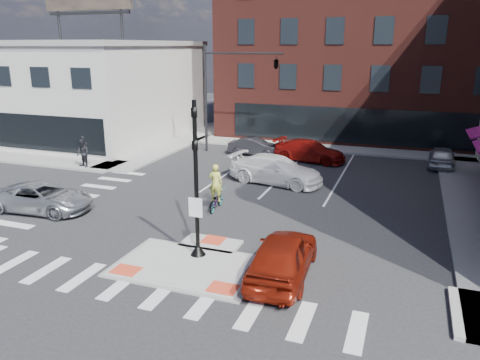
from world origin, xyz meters
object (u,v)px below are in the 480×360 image
at_px(bg_car_dark, 255,147).
at_px(white_pickup, 276,170).
at_px(silver_suv, 42,197).
at_px(pedestrian_a, 83,153).
at_px(pedestrian_b, 84,147).
at_px(bg_car_red, 310,151).
at_px(cyclist, 216,195).
at_px(bg_car_silver, 442,157).
at_px(red_sedan, 283,255).

bearing_deg(bg_car_dark, white_pickup, -153.64).
xyz_separation_m(silver_suv, white_pickup, (9.54, 8.70, 0.12)).
height_order(pedestrian_a, pedestrian_b, pedestrian_a).
height_order(bg_car_dark, bg_car_red, bg_car_red).
height_order(cyclist, pedestrian_a, cyclist).
relative_size(silver_suv, white_pickup, 0.89).
bearing_deg(pedestrian_b, cyclist, -23.45).
relative_size(silver_suv, bg_car_dark, 1.30).
distance_m(bg_car_red, cyclist, 11.96).
xyz_separation_m(bg_car_dark, bg_car_silver, (13.01, 0.98, 0.06)).
bearing_deg(red_sedan, bg_car_dark, -71.50).
height_order(silver_suv, bg_car_silver, bg_car_silver).
bearing_deg(bg_car_silver, red_sedan, 75.16).
relative_size(white_pickup, bg_car_silver, 1.37).
bearing_deg(pedestrian_b, white_pickup, -0.26).
height_order(bg_car_dark, pedestrian_a, pedestrian_a).
bearing_deg(red_sedan, cyclist, -51.68).
xyz_separation_m(silver_suv, bg_car_red, (10.26, 14.90, 0.04)).
distance_m(white_pickup, bg_car_red, 6.23).
distance_m(bg_car_red, pedestrian_b, 16.05).
bearing_deg(cyclist, bg_car_red, -105.47).
bearing_deg(bg_car_dark, red_sedan, -160.37).
distance_m(white_pickup, pedestrian_a, 12.96).
height_order(silver_suv, pedestrian_a, pedestrian_a).
xyz_separation_m(silver_suv, bg_car_silver, (19.00, 16.33, 0.00)).
distance_m(white_pickup, cyclist, 5.77).
relative_size(bg_car_dark, pedestrian_b, 2.35).
distance_m(silver_suv, bg_car_red, 18.08).
xyz_separation_m(bg_car_dark, pedestrian_a, (-9.35, -7.91, 0.43)).
relative_size(white_pickup, cyclist, 2.41).
bearing_deg(bg_car_silver, silver_suv, 43.45).
height_order(bg_car_red, pedestrian_b, pedestrian_b).
relative_size(bg_car_silver, bg_car_red, 0.81).
bearing_deg(bg_car_silver, bg_car_red, 12.08).
xyz_separation_m(white_pickup, cyclist, (-1.54, -5.56, -0.03)).
bearing_deg(silver_suv, pedestrian_a, 19.68).
bearing_deg(bg_car_silver, pedestrian_a, 24.47).
xyz_separation_m(white_pickup, pedestrian_a, (-12.90, -1.27, 0.25)).
relative_size(red_sedan, pedestrian_b, 2.91).
height_order(bg_car_silver, pedestrian_a, pedestrian_a).
bearing_deg(silver_suv, cyclist, -73.16).
distance_m(red_sedan, bg_car_red, 17.68).
bearing_deg(white_pickup, cyclist, 174.44).
relative_size(bg_car_red, cyclist, 2.17).
bearing_deg(bg_car_dark, silver_suv, 156.93).
height_order(white_pickup, cyclist, cyclist).
distance_m(red_sedan, white_pickup, 11.79).
bearing_deg(pedestrian_b, bg_car_silver, 18.78).
bearing_deg(silver_suv, bg_car_dark, -25.95).
bearing_deg(bg_car_red, cyclist, 179.56).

